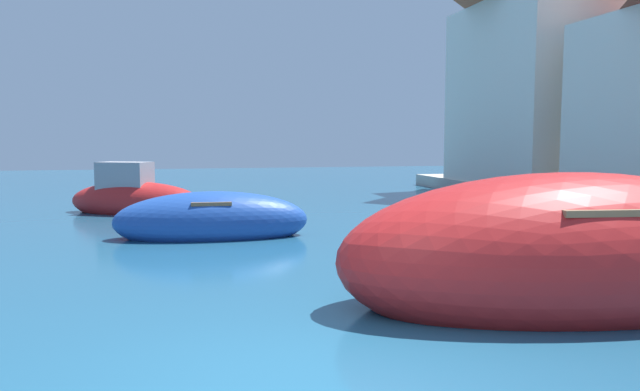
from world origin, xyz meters
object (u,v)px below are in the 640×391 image
(moored_boat_5, at_px, (134,199))
(waterfront_building_annex, at_px, (553,79))
(moored_boat_0, at_px, (570,258))
(moored_boat_3, at_px, (212,221))

(moored_boat_5, xyz_separation_m, waterfront_building_annex, (15.36, 2.27, 4.06))
(moored_boat_0, relative_size, waterfront_building_annex, 0.83)
(moored_boat_0, xyz_separation_m, waterfront_building_annex, (9.00, 13.88, 3.86))
(moored_boat_0, height_order, moored_boat_5, moored_boat_0)
(moored_boat_5, distance_m, waterfront_building_annex, 16.05)
(moored_boat_3, bearing_deg, moored_boat_0, 126.04)
(moored_boat_3, distance_m, moored_boat_5, 5.30)
(moored_boat_3, distance_m, waterfront_building_annex, 15.70)
(moored_boat_0, xyz_separation_m, moored_boat_5, (-6.36, 11.61, -0.20))
(waterfront_building_annex, bearing_deg, moored_boat_3, -151.76)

